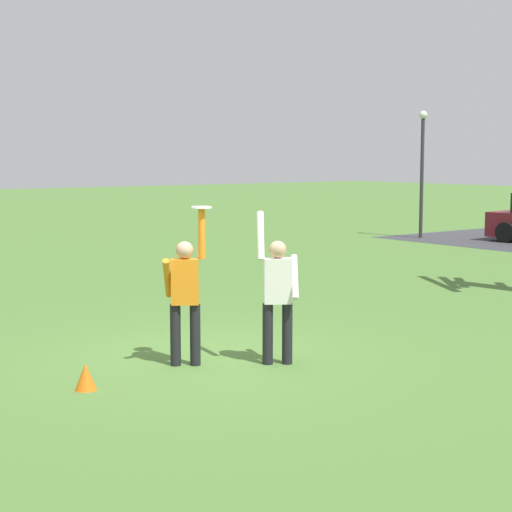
% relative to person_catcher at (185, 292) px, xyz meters
% --- Properties ---
extents(ground_plane, '(120.00, 120.00, 0.00)m').
position_rel_person_catcher_xyz_m(ground_plane, '(-0.21, 0.45, -0.98)').
color(ground_plane, '#4C7533').
extents(person_catcher, '(0.53, 0.59, 2.08)m').
position_rel_person_catcher_xyz_m(person_catcher, '(0.00, 0.00, 0.00)').
color(person_catcher, black).
rests_on(person_catcher, ground_plane).
extents(person_defender, '(0.62, 0.66, 2.04)m').
position_rel_person_catcher_xyz_m(person_defender, '(0.67, 1.02, -0.00)').
color(person_defender, black).
rests_on(person_defender, ground_plane).
extents(frisbee_disc, '(0.26, 0.26, 0.02)m').
position_rel_person_catcher_xyz_m(frisbee_disc, '(0.12, 0.19, 1.11)').
color(frisbee_disc, white).
rests_on(frisbee_disc, person_catcher).
extents(lamppost_by_lot, '(0.28, 0.28, 4.26)m').
position_rel_person_catcher_xyz_m(lamppost_by_lot, '(-10.23, 15.84, 1.60)').
color(lamppost_by_lot, '#2D2D33').
rests_on(lamppost_by_lot, ground_plane).
extents(field_cone_orange, '(0.26, 0.26, 0.32)m').
position_rel_person_catcher_xyz_m(field_cone_orange, '(0.31, -1.59, -0.82)').
color(field_cone_orange, orange).
rests_on(field_cone_orange, ground_plane).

